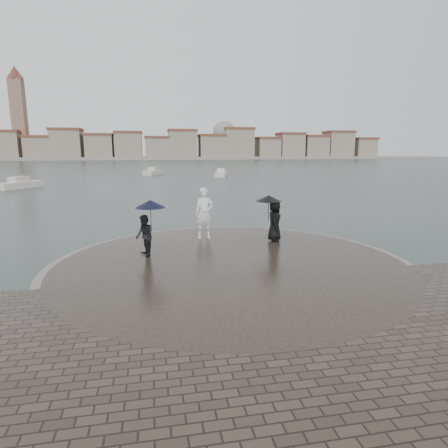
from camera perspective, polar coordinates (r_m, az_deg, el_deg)
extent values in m
plane|color=#2B3835|center=(9.94, 5.35, -13.62)|extent=(400.00, 400.00, 0.00)
cylinder|color=gray|center=(13.05, 1.08, -6.66)|extent=(12.50, 12.50, 0.32)
cylinder|color=#2D261E|center=(13.04, 1.08, -6.57)|extent=(11.90, 11.90, 0.36)
imported|color=white|center=(16.22, -3.01, 1.64)|extent=(0.82, 0.55, 2.22)
imported|color=black|center=(13.84, -12.03, -1.75)|extent=(0.78, 0.88, 1.52)
cylinder|color=black|center=(13.82, -11.08, 0.77)|extent=(0.02, 0.02, 0.90)
cone|color=black|center=(13.73, -11.17, 3.03)|extent=(1.12, 1.12, 0.28)
imported|color=black|center=(15.94, 7.72, 0.48)|extent=(0.82, 0.99, 1.73)
cylinder|color=black|center=(15.88, 6.79, 2.06)|extent=(0.02, 0.02, 0.90)
cone|color=black|center=(15.80, 6.84, 3.92)|extent=(1.12, 1.12, 0.26)
cube|color=gray|center=(171.71, -10.10, 9.86)|extent=(260.00, 20.00, 1.20)
cube|color=gray|center=(178.17, -30.14, 10.17)|extent=(11.00, 10.00, 11.00)
cube|color=brown|center=(178.31, -30.33, 12.09)|extent=(11.60, 10.60, 1.00)
cube|color=gray|center=(174.66, -26.33, 10.19)|extent=(10.00, 10.00, 9.00)
cube|color=brown|center=(174.74, -26.48, 11.82)|extent=(10.60, 10.60, 1.00)
cube|color=gray|center=(172.14, -22.79, 10.98)|extent=(12.00, 10.00, 12.00)
cube|color=brown|center=(172.33, -22.96, 13.13)|extent=(12.60, 10.60, 1.00)
cube|color=gray|center=(170.01, -18.40, 10.94)|extent=(11.00, 10.00, 10.00)
cube|color=brown|center=(170.12, -18.52, 12.79)|extent=(11.60, 10.60, 1.00)
cube|color=gray|center=(168.92, -14.30, 11.33)|extent=(11.00, 10.00, 11.00)
cube|color=brown|center=(169.07, -14.40, 13.37)|extent=(11.60, 10.60, 1.00)
cube|color=gray|center=(168.67, -10.13, 11.16)|extent=(10.00, 10.00, 9.00)
cube|color=brown|center=(168.75, -10.19, 12.86)|extent=(10.60, 10.60, 1.00)
cube|color=gray|center=(169.21, -6.34, 11.77)|extent=(12.00, 10.00, 12.00)
cube|color=brown|center=(169.40, -6.39, 13.97)|extent=(12.60, 10.60, 1.00)
cube|color=gray|center=(170.73, -1.90, 11.49)|extent=(11.00, 10.00, 10.00)
cube|color=brown|center=(170.85, -1.91, 13.34)|extent=(11.60, 10.60, 1.00)
cube|color=gray|center=(173.02, 2.12, 11.99)|extent=(13.00, 10.00, 13.00)
cube|color=brown|center=(173.26, 2.13, 14.30)|extent=(13.60, 10.60, 1.00)
cube|color=gray|center=(176.65, 6.63, 11.26)|extent=(10.00, 10.00, 9.00)
cube|color=brown|center=(176.73, 6.67, 12.88)|extent=(10.60, 10.60, 1.00)
cube|color=gray|center=(180.24, 10.04, 11.48)|extent=(11.00, 10.00, 11.00)
cube|color=brown|center=(180.38, 10.11, 13.38)|extent=(11.60, 10.60, 1.00)
cube|color=gray|center=(184.81, 13.59, 11.17)|extent=(11.00, 10.00, 10.00)
cube|color=brown|center=(184.92, 13.67, 12.88)|extent=(11.60, 10.60, 1.00)
cube|color=gray|center=(190.04, 16.97, 11.30)|extent=(12.00, 10.00, 12.00)
cube|color=brown|center=(190.21, 17.08, 13.25)|extent=(12.60, 10.60, 1.00)
cube|color=gray|center=(196.36, 20.36, 10.63)|extent=(10.00, 10.00, 9.00)
cube|color=brown|center=(196.43, 20.46, 12.09)|extent=(10.60, 10.60, 1.00)
cube|color=#846654|center=(178.92, -28.71, 13.68)|extent=(5.00, 5.00, 32.00)
cone|color=brown|center=(181.08, -29.29, 19.50)|extent=(6.80, 6.80, 5.00)
sphere|color=gray|center=(173.91, -0.01, 13.80)|extent=(10.00, 10.00, 10.00)
cube|color=beige|center=(47.39, -28.68, 5.11)|extent=(3.99, 5.61, 0.90)
cube|color=beige|center=(47.34, -28.74, 5.83)|extent=(2.00, 2.33, 0.90)
cube|color=beige|center=(66.01, -10.75, 7.62)|extent=(3.51, 5.70, 0.90)
cube|color=beige|center=(65.97, -10.77, 8.14)|extent=(1.85, 2.30, 0.90)
cube|color=beige|center=(60.44, -0.44, 7.50)|extent=(3.05, 5.73, 0.90)
cube|color=beige|center=(60.40, -0.44, 8.07)|extent=(1.70, 2.25, 0.90)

